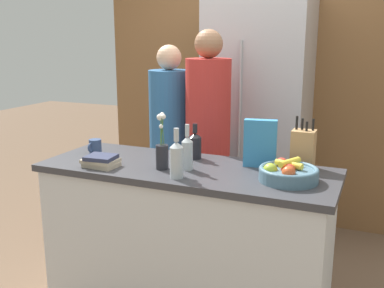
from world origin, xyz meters
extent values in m
cube|color=silver|center=(0.00, 0.00, 0.43)|extent=(1.67, 0.62, 0.86)
cube|color=#38383D|center=(0.00, 0.00, 0.88)|extent=(1.74, 0.65, 0.04)
cube|color=brown|center=(0.00, 1.64, 1.30)|extent=(2.94, 0.12, 2.60)
cube|color=#B7B7BC|center=(0.08, 1.28, 0.98)|extent=(0.81, 0.60, 1.96)
cylinder|color=#B7B7BC|center=(0.02, 0.96, 1.08)|extent=(0.02, 0.02, 1.08)
cylinder|color=slate|center=(0.60, -0.03, 0.93)|extent=(0.31, 0.31, 0.06)
torus|color=slate|center=(0.60, -0.03, 0.96)|extent=(0.31, 0.31, 0.03)
sphere|color=#C64C23|center=(0.61, -0.10, 0.97)|extent=(0.07, 0.07, 0.07)
sphere|color=red|center=(0.55, 0.04, 0.97)|extent=(0.07, 0.07, 0.07)
sphere|color=#99B233|center=(0.51, -0.07, 0.96)|extent=(0.08, 0.08, 0.08)
sphere|color=red|center=(0.60, -0.04, 0.96)|extent=(0.08, 0.08, 0.08)
cylinder|color=yellow|center=(0.60, -0.01, 0.98)|extent=(0.16, 0.08, 0.03)
cylinder|color=yellow|center=(0.60, -0.01, 0.99)|extent=(0.10, 0.15, 0.03)
cube|color=tan|center=(0.63, 0.23, 1.01)|extent=(0.13, 0.11, 0.22)
cylinder|color=black|center=(0.58, 0.24, 1.16)|extent=(0.01, 0.01, 0.09)
cylinder|color=black|center=(0.61, 0.25, 1.15)|extent=(0.01, 0.01, 0.08)
cylinder|color=black|center=(0.64, 0.22, 1.15)|extent=(0.01, 0.01, 0.06)
cylinder|color=black|center=(0.67, 0.25, 1.15)|extent=(0.01, 0.01, 0.08)
cylinder|color=#232328|center=(-0.11, -0.09, 0.97)|extent=(0.07, 0.07, 0.14)
cylinder|color=#477538|center=(-0.10, -0.10, 1.12)|extent=(0.01, 0.03, 0.16)
sphere|color=white|center=(-0.10, -0.10, 1.21)|extent=(0.03, 0.03, 0.03)
cylinder|color=#477538|center=(-0.11, -0.09, 1.13)|extent=(0.03, 0.01, 0.18)
sphere|color=white|center=(-0.11, -0.08, 1.22)|extent=(0.02, 0.02, 0.02)
cylinder|color=#477538|center=(-0.12, -0.10, 1.12)|extent=(0.01, 0.02, 0.16)
sphere|color=white|center=(-0.12, -0.10, 1.20)|extent=(0.04, 0.04, 0.04)
cylinder|color=#477538|center=(-0.11, -0.10, 1.09)|extent=(0.01, 0.01, 0.11)
sphere|color=white|center=(-0.11, -0.10, 1.15)|extent=(0.02, 0.02, 0.02)
cube|color=teal|center=(0.39, 0.18, 1.04)|extent=(0.20, 0.09, 0.28)
cylinder|color=#334770|center=(-0.68, 0.06, 0.94)|extent=(0.08, 0.08, 0.09)
torus|color=#334770|center=(-0.68, 0.02, 0.95)|extent=(0.01, 0.06, 0.06)
cube|color=#B7A88E|center=(-0.46, -0.19, 0.91)|extent=(0.20, 0.15, 0.03)
cube|color=#B7A88E|center=(-0.47, -0.19, 0.93)|extent=(0.20, 0.15, 0.02)
cube|color=#2D334C|center=(-0.46, -0.19, 0.96)|extent=(0.18, 0.16, 0.02)
cylinder|color=black|center=(-0.03, 0.19, 0.97)|extent=(0.08, 0.08, 0.14)
cone|color=black|center=(-0.03, 0.19, 1.05)|extent=(0.08, 0.08, 0.03)
cylinder|color=black|center=(-0.03, 0.19, 1.09)|extent=(0.03, 0.03, 0.06)
cylinder|color=#B2BCC1|center=(0.03, -0.05, 0.98)|extent=(0.06, 0.06, 0.16)
cone|color=#B2BCC1|center=(0.03, -0.05, 1.08)|extent=(0.06, 0.06, 0.03)
cylinder|color=#B2BCC1|center=(0.03, -0.05, 1.13)|extent=(0.02, 0.02, 0.07)
cylinder|color=#B2BCC1|center=(0.04, -0.21, 0.98)|extent=(0.07, 0.07, 0.17)
cone|color=#B2BCC1|center=(0.04, -0.21, 1.09)|extent=(0.07, 0.07, 0.03)
cylinder|color=#B2BCC1|center=(0.04, -0.21, 1.14)|extent=(0.03, 0.03, 0.07)
cube|color=#383842|center=(-0.45, 0.71, 0.38)|extent=(0.24, 0.16, 0.76)
cylinder|color=#2D6093|center=(-0.45, 0.71, 1.08)|extent=(0.31, 0.31, 0.64)
sphere|color=#DBAD89|center=(-0.45, 0.71, 1.49)|extent=(0.18, 0.18, 0.18)
cube|color=#383842|center=(-0.10, 0.62, 0.41)|extent=(0.25, 0.17, 0.82)
cylinder|color=red|center=(-0.10, 0.62, 1.16)|extent=(0.32, 0.32, 0.68)
sphere|color=#996B4C|center=(-0.10, 0.62, 1.59)|extent=(0.20, 0.20, 0.20)
camera|label=1|loc=(1.02, -2.31, 1.64)|focal=42.00mm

